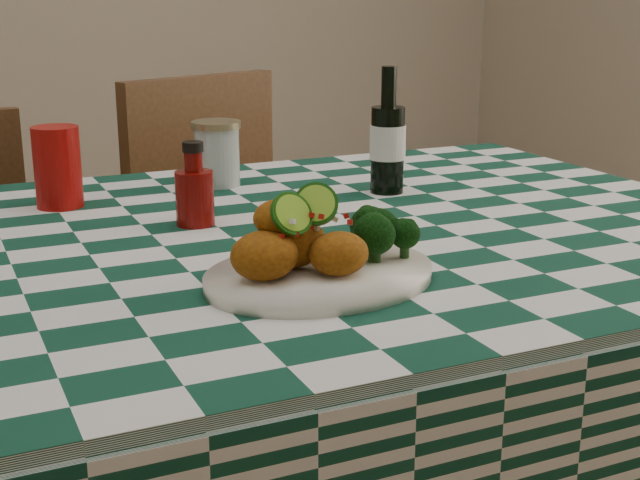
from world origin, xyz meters
name	(u,v)px	position (x,y,z in m)	size (l,w,h in m)	color
dining_table	(239,477)	(0.00, 0.00, 0.39)	(1.66, 1.06, 0.79)	#103E2D
plate	(320,276)	(0.03, -0.24, 0.80)	(0.30, 0.23, 0.02)	white
fried_chicken_pile	(305,232)	(0.01, -0.24, 0.85)	(0.15, 0.11, 0.10)	#9C590F
broccoli_side	(384,234)	(0.13, -0.23, 0.83)	(0.08, 0.08, 0.06)	black
red_tumbler	(58,167)	(-0.20, 0.30, 0.85)	(0.08, 0.08, 0.13)	#9D0A08
ketchup_bottle	(194,184)	(-0.03, 0.09, 0.85)	(0.06, 0.06, 0.13)	#670805
mason_jar	(217,154)	(0.09, 0.35, 0.85)	(0.09, 0.09, 0.12)	#B2BCBA
beer_bottle	(388,130)	(0.35, 0.17, 0.90)	(0.06, 0.06, 0.22)	black
wooden_chair_right	(257,284)	(0.28, 0.67, 0.47)	(0.43, 0.45, 0.94)	#472814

